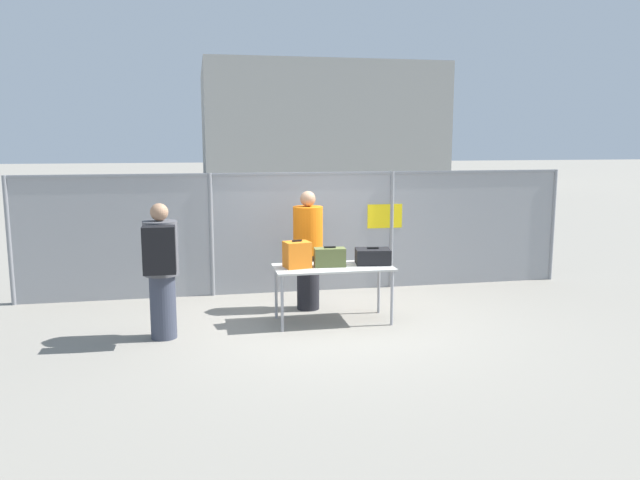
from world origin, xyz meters
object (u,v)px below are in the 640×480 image
(traveler_hooded, at_px, (161,266))
(security_worker_near, at_px, (308,249))
(inspection_table, at_px, (333,271))
(utility_trailer, at_px, (383,239))
(suitcase_black, at_px, (373,256))
(suitcase_orange, at_px, (297,255))
(suitcase_olive, at_px, (330,257))

(traveler_hooded, bearing_deg, security_worker_near, 5.35)
(traveler_hooded, height_order, security_worker_near, security_worker_near)
(inspection_table, relative_size, utility_trailer, 0.36)
(suitcase_black, bearing_deg, security_worker_near, 140.22)
(suitcase_orange, distance_m, suitcase_black, 1.07)
(suitcase_olive, xyz_separation_m, suitcase_black, (0.62, 0.05, -0.02))
(suitcase_black, relative_size, traveler_hooded, 0.30)
(traveler_hooded, bearing_deg, suitcase_orange, -10.59)
(security_worker_near, bearing_deg, inspection_table, 107.67)
(inspection_table, xyz_separation_m, security_worker_near, (-0.22, 0.72, 0.19))
(inspection_table, xyz_separation_m, utility_trailer, (1.98, 4.16, -0.27))
(security_worker_near, bearing_deg, suitcase_black, 141.11)
(inspection_table, xyz_separation_m, traveler_hooded, (-2.25, -0.33, 0.23))
(suitcase_olive, height_order, security_worker_near, security_worker_near)
(suitcase_black, bearing_deg, suitcase_olive, -175.36)
(inspection_table, bearing_deg, suitcase_orange, 177.31)
(utility_trailer, bearing_deg, inspection_table, -115.46)
(inspection_table, bearing_deg, security_worker_near, 106.79)
(traveler_hooded, bearing_deg, suitcase_black, -14.13)
(inspection_table, relative_size, traveler_hooded, 0.94)
(inspection_table, distance_m, traveler_hooded, 2.29)
(inspection_table, height_order, utility_trailer, inspection_table)
(suitcase_olive, relative_size, security_worker_near, 0.25)
(suitcase_olive, relative_size, suitcase_black, 0.84)
(inspection_table, distance_m, suitcase_orange, 0.55)
(security_worker_near, bearing_deg, suitcase_olive, 104.51)
(security_worker_near, bearing_deg, suitcase_orange, 69.38)
(inspection_table, bearing_deg, suitcase_black, 5.88)
(inspection_table, xyz_separation_m, suitcase_olive, (-0.04, 0.01, 0.19))
(suitcase_olive, relative_size, utility_trailer, 0.10)
(suitcase_orange, height_order, utility_trailer, suitcase_orange)
(suitcase_olive, bearing_deg, inspection_table, -11.32)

